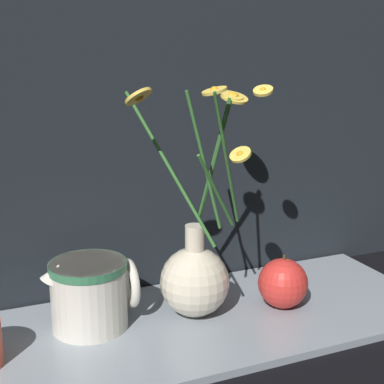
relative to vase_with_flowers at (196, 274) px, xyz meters
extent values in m
plane|color=black|center=(-0.02, -0.02, -0.08)|extent=(6.00, 6.00, 0.00)
cube|color=gray|center=(-0.02, -0.02, -0.08)|extent=(0.84, 0.30, 0.01)
sphere|color=beige|center=(0.00, 0.00, -0.01)|extent=(0.11, 0.11, 0.11)
cylinder|color=beige|center=(0.00, 0.00, 0.05)|extent=(0.03, 0.03, 0.05)
cylinder|color=#336B2D|center=(0.00, -0.03, 0.19)|extent=(0.06, 0.01, 0.21)
cylinder|color=#EAC64C|center=(0.00, -0.06, 0.29)|extent=(0.04, 0.04, 0.01)
sphere|color=gold|center=(0.00, -0.06, 0.29)|extent=(0.01, 0.01, 0.01)
cylinder|color=#336B2D|center=(0.03, 0.01, 0.18)|extent=(0.02, 0.08, 0.20)
cylinder|color=#EAC64C|center=(0.07, 0.02, 0.28)|extent=(0.04, 0.04, 0.02)
sphere|color=gold|center=(0.07, 0.02, 0.28)|extent=(0.01, 0.01, 0.01)
cylinder|color=#336B2D|center=(0.02, -0.04, 0.14)|extent=(0.08, 0.04, 0.13)
cylinder|color=#EAC64C|center=(0.04, -0.07, 0.20)|extent=(0.04, 0.04, 0.02)
sphere|color=gold|center=(0.04, -0.07, 0.20)|extent=(0.01, 0.01, 0.01)
cylinder|color=#336B2D|center=(0.04, 0.01, 0.18)|extent=(0.02, 0.08, 0.20)
cylinder|color=#EAC64C|center=(0.07, 0.02, 0.28)|extent=(0.05, 0.05, 0.02)
sphere|color=gold|center=(0.07, 0.02, 0.28)|extent=(0.02, 0.02, 0.02)
cylinder|color=#336B2D|center=(0.03, -0.04, 0.19)|extent=(0.08, 0.08, 0.21)
cylinder|color=#EAC64C|center=(0.07, -0.08, 0.29)|extent=(0.04, 0.04, 0.02)
sphere|color=gold|center=(0.07, -0.08, 0.29)|extent=(0.01, 0.01, 0.01)
cylinder|color=#336B2D|center=(-0.06, -0.04, 0.19)|extent=(0.10, 0.12, 0.21)
cylinder|color=#EAC64C|center=(-0.12, -0.09, 0.29)|extent=(0.05, 0.05, 0.02)
sphere|color=gold|center=(-0.12, -0.09, 0.29)|extent=(0.01, 0.01, 0.01)
cylinder|color=beige|center=(-0.17, 0.02, -0.02)|extent=(0.12, 0.12, 0.11)
cylinder|color=#33724C|center=(-0.17, 0.02, 0.03)|extent=(0.12, 0.12, 0.01)
torus|color=beige|center=(-0.10, 0.02, -0.01)|extent=(0.01, 0.08, 0.08)
cone|color=beige|center=(-0.22, 0.02, 0.03)|extent=(0.04, 0.03, 0.04)
sphere|color=red|center=(0.15, -0.03, -0.03)|extent=(0.08, 0.08, 0.08)
cylinder|color=#4C3819|center=(0.15, -0.03, 0.02)|extent=(0.00, 0.00, 0.01)
camera|label=1|loc=(-0.31, -0.74, 0.34)|focal=50.00mm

